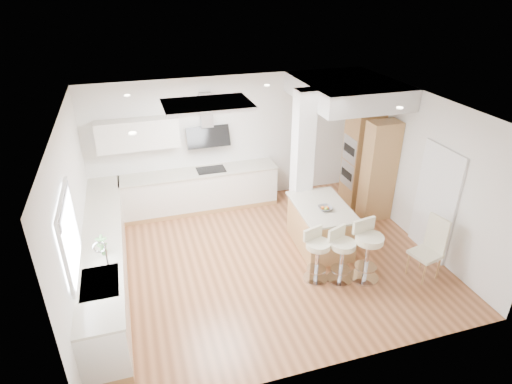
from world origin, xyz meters
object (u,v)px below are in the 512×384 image
object	(u,v)px
bar_stool_c	(367,248)
dining_chair	(431,245)
bar_stool_a	(317,253)
bar_stool_b	(341,253)
peninsula	(320,226)

from	to	relation	value
bar_stool_c	dining_chair	bearing A→B (deg)	-21.35
dining_chair	bar_stool_a	bearing A→B (deg)	153.62
bar_stool_b	dining_chair	size ratio (longest dim) A/B	0.87
peninsula	bar_stool_a	xyz separation A→B (m)	(-0.48, -0.89, 0.09)
bar_stool_a	bar_stool_c	world-z (taller)	bar_stool_c
bar_stool_b	bar_stool_c	bearing A→B (deg)	-32.77
bar_stool_c	dining_chair	xyz separation A→B (m)	(1.06, -0.23, -0.01)
bar_stool_a	bar_stool_b	size ratio (longest dim) A/B	0.98
peninsula	dining_chair	xyz separation A→B (m)	(1.39, -1.34, 0.16)
bar_stool_b	bar_stool_c	xyz separation A→B (m)	(0.42, -0.08, 0.06)
bar_stool_a	dining_chair	size ratio (longest dim) A/B	0.85
bar_stool_b	dining_chair	xyz separation A→B (m)	(1.49, -0.32, 0.05)
bar_stool_a	bar_stool_b	world-z (taller)	bar_stool_b
peninsula	bar_stool_c	xyz separation A→B (m)	(0.32, -1.10, 0.17)
bar_stool_b	dining_chair	bearing A→B (deg)	-33.50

